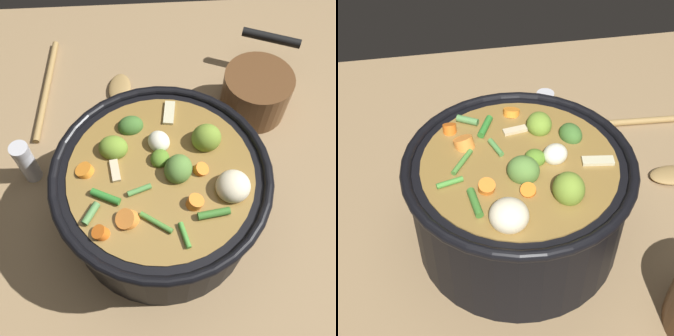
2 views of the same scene
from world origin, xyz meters
The scene contains 4 objects.
ground_plane centered at (0.00, 0.00, 0.00)m, with size 1.10×1.10×0.00m, color #8C704C.
cooking_pot centered at (0.00, 0.00, 0.08)m, with size 0.31×0.31×0.18m.
wooden_spoon centered at (0.29, 0.14, 0.01)m, with size 0.26×0.19×0.01m.
salt_shaker centered at (0.09, 0.22, 0.05)m, with size 0.03×0.03×0.09m.
Camera 2 is at (-0.10, -0.44, 0.57)m, focal length 50.82 mm.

